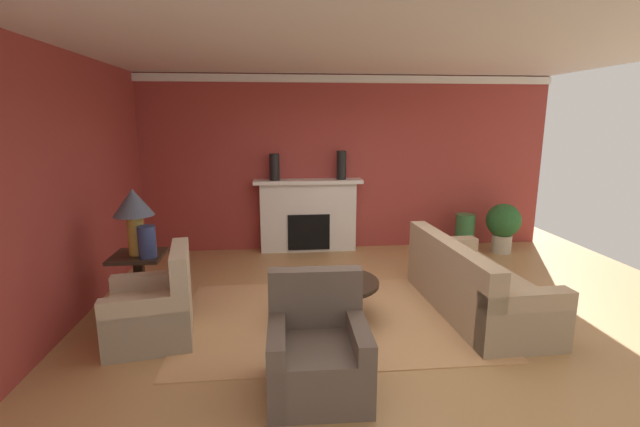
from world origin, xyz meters
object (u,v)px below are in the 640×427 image
object	(u,v)px
armchair_near_window	(154,311)
potted_plant	(503,224)
armchair_facing_fireplace	(318,355)
table_lamp	(134,209)
fireplace	(308,217)
coffee_table	(334,290)
vase_mantel_left	(274,167)
vase_mantel_right	(341,165)
vase_tall_corner	(465,233)
side_table	(140,279)
sofa	(472,287)
vase_on_side_table	(147,242)

from	to	relation	value
armchair_near_window	potted_plant	bearing A→B (deg)	27.16
armchair_facing_fireplace	potted_plant	bearing A→B (deg)	46.00
armchair_near_window	table_lamp	distance (m)	1.20
fireplace	coffee_table	bearing A→B (deg)	-88.01
armchair_facing_fireplace	coffee_table	xyz separation A→B (m)	(0.30, 1.30, 0.03)
coffee_table	vase_mantel_left	size ratio (longest dim) A/B	2.31
fireplace	vase_mantel_right	size ratio (longest dim) A/B	3.79
armchair_near_window	vase_mantel_right	xyz separation A→B (m)	(2.31, 2.94, 1.15)
armchair_near_window	vase_tall_corner	bearing A→B (deg)	31.48
armchair_near_window	coffee_table	world-z (taller)	armchair_near_window
side_table	potted_plant	xyz separation A→B (m)	(5.33, 1.87, 0.09)
side_table	potted_plant	world-z (taller)	potted_plant
fireplace	vase_mantel_left	world-z (taller)	vase_mantel_left
table_lamp	potted_plant	xyz separation A→B (m)	(5.33, 1.87, -0.73)
vase_mantel_left	sofa	bearing A→B (deg)	-48.79
table_lamp	potted_plant	bearing A→B (deg)	19.33
armchair_near_window	side_table	size ratio (longest dim) A/B	1.36
coffee_table	vase_mantel_left	xyz separation A→B (m)	(-0.64, 2.64, 1.10)
vase_tall_corner	vase_mantel_right	distance (m)	2.39
side_table	vase_mantel_left	xyz separation A→B (m)	(1.55, 2.25, 1.04)
side_table	vase_tall_corner	distance (m)	5.14
vase_tall_corner	armchair_facing_fireplace	bearing A→B (deg)	-127.57
table_lamp	vase_tall_corner	distance (m)	5.22
fireplace	vase_on_side_table	world-z (taller)	fireplace
sofa	vase_mantel_left	size ratio (longest dim) A/B	4.94
vase_mantel_right	potted_plant	world-z (taller)	vase_mantel_right
sofa	vase_tall_corner	size ratio (longest dim) A/B	3.34
potted_plant	vase_mantel_right	bearing A→B (deg)	171.96
coffee_table	vase_mantel_left	bearing A→B (deg)	103.72
armchair_facing_fireplace	vase_mantel_left	distance (m)	4.11
coffee_table	side_table	xyz separation A→B (m)	(-2.19, 0.39, 0.06)
vase_tall_corner	fireplace	bearing A→B (deg)	173.51
table_lamp	vase_tall_corner	world-z (taller)	table_lamp
table_lamp	vase_mantel_right	size ratio (longest dim) A/B	1.58
fireplace	armchair_facing_fireplace	distance (m)	4.00
vase_mantel_left	vase_on_side_table	distance (m)	2.81
side_table	vase_tall_corner	bearing A→B (deg)	22.90
vase_tall_corner	potted_plant	world-z (taller)	potted_plant
vase_tall_corner	vase_mantel_left	bearing A→B (deg)	175.51
fireplace	vase_tall_corner	world-z (taller)	fireplace
armchair_near_window	vase_tall_corner	xyz separation A→B (m)	(4.40, 2.69, 0.01)
sofa	armchair_facing_fireplace	distance (m)	2.35
side_table	coffee_table	bearing A→B (deg)	-10.02
fireplace	sofa	xyz separation A→B (m)	(1.72, -2.64, -0.28)
vase_mantel_left	potted_plant	bearing A→B (deg)	-5.72
sofa	coffee_table	distance (m)	1.63
side_table	potted_plant	distance (m)	5.65
table_lamp	vase_tall_corner	xyz separation A→B (m)	(4.73, 2.00, -0.90)
fireplace	vase_tall_corner	size ratio (longest dim) A/B	2.81
side_table	vase_on_side_table	xyz separation A→B (m)	(0.15, -0.12, 0.48)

